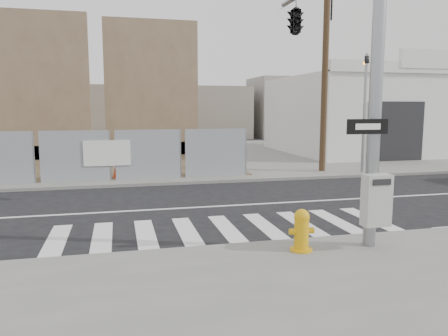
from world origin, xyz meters
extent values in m
plane|color=black|center=(0.00, 0.00, 0.00)|extent=(100.00, 100.00, 0.00)
cube|color=slate|center=(0.00, 14.00, 0.06)|extent=(50.00, 20.00, 0.12)
cylinder|color=gray|center=(2.50, -4.80, 3.62)|extent=(0.26, 0.26, 7.00)
cube|color=#B2B2AF|center=(2.45, -5.08, 1.15)|extent=(0.55, 0.30, 1.05)
cube|color=black|center=(2.25, -4.96, 2.62)|extent=(0.90, 0.03, 0.30)
cube|color=silver|center=(2.25, -4.98, 2.62)|extent=(0.55, 0.01, 0.12)
imported|color=black|center=(2.50, -0.60, 5.57)|extent=(0.53, 2.48, 1.00)
cylinder|color=gray|center=(8.00, 4.60, 2.72)|extent=(0.12, 0.12, 5.20)
imported|color=black|center=(8.00, 4.60, 5.22)|extent=(0.16, 0.20, 1.00)
cube|color=brown|center=(-7.00, 13.00, 4.12)|extent=(6.00, 0.50, 8.00)
cube|color=brown|center=(-7.00, 13.40, 0.52)|extent=(6.00, 1.30, 0.80)
cube|color=brown|center=(-0.50, 14.00, 4.12)|extent=(5.50, 0.50, 8.00)
cube|color=brown|center=(-0.50, 14.40, 0.52)|extent=(5.50, 1.30, 0.80)
cube|color=silver|center=(14.00, 13.00, 2.52)|extent=(12.00, 10.00, 4.80)
cube|color=silver|center=(14.00, 8.00, 5.12)|extent=(12.00, 0.30, 0.60)
cube|color=silver|center=(14.00, 7.95, 5.57)|extent=(4.00, 0.30, 1.00)
cube|color=black|center=(12.00, 7.98, 1.72)|extent=(3.40, 0.06, 3.20)
cylinder|color=#463421|center=(6.50, 5.50, 5.12)|extent=(0.28, 0.28, 10.00)
cylinder|color=#D79C0B|center=(0.97, -4.79, 0.14)|extent=(0.51, 0.51, 0.05)
cylinder|color=#D79C0B|center=(0.97, -4.79, 0.46)|extent=(0.33, 0.33, 0.68)
sphere|color=#D79C0B|center=(0.97, -4.79, 0.82)|extent=(0.32, 0.32, 0.32)
cylinder|color=#D79C0B|center=(0.79, -4.79, 0.53)|extent=(0.17, 0.14, 0.12)
cylinder|color=#D79C0B|center=(1.15, -4.79, 0.53)|extent=(0.17, 0.14, 0.12)
cube|color=orange|center=(-4.41, 5.40, 0.14)|extent=(0.52, 0.52, 0.03)
cone|color=orange|center=(-4.41, 5.40, 0.50)|extent=(0.46, 0.46, 0.76)
cylinder|color=silver|center=(-4.41, 5.40, 0.61)|extent=(0.30, 0.30, 0.09)
cube|color=#FF320D|center=(-2.65, 5.44, 0.14)|extent=(0.50, 0.50, 0.03)
cone|color=#FF320D|center=(-2.65, 5.44, 0.49)|extent=(0.45, 0.45, 0.75)
cylinder|color=silver|center=(-2.65, 5.44, 0.60)|extent=(0.29, 0.29, 0.09)
camera|label=1|loc=(-2.57, -12.71, 2.99)|focal=35.00mm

